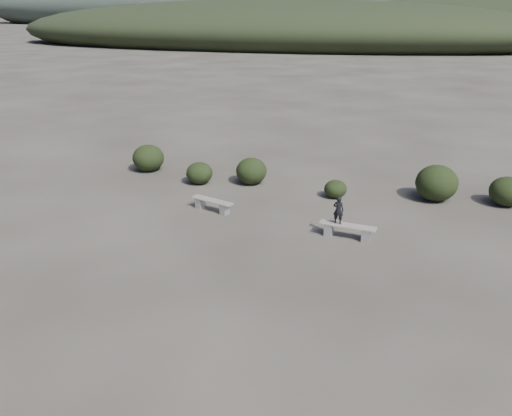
% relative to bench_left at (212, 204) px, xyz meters
% --- Properties ---
extents(ground, '(1200.00, 1200.00, 0.00)m').
position_rel_bench_left_xyz_m(ground, '(2.68, -5.39, -0.26)').
color(ground, '#322E27').
rests_on(ground, ground).
extents(bench_left, '(1.74, 0.82, 0.43)m').
position_rel_bench_left_xyz_m(bench_left, '(0.00, 0.00, 0.00)').
color(bench_left, slate).
rests_on(bench_left, ground).
extents(bench_right, '(1.85, 0.54, 0.46)m').
position_rel_bench_left_xyz_m(bench_right, '(5.04, -0.89, 0.02)').
color(bench_right, slate).
rests_on(bench_right, ground).
extents(seated_person, '(0.36, 0.25, 0.93)m').
position_rel_bench_left_xyz_m(seated_person, '(4.70, -0.86, 0.66)').
color(seated_person, black).
rests_on(seated_person, bench_right).
extents(shrub_a, '(1.11, 1.11, 0.91)m').
position_rel_bench_left_xyz_m(shrub_a, '(-1.67, 2.74, 0.20)').
color(shrub_a, black).
rests_on(shrub_a, ground).
extents(shrub_b, '(1.30, 1.30, 1.11)m').
position_rel_bench_left_xyz_m(shrub_b, '(0.44, 3.35, 0.30)').
color(shrub_b, black).
rests_on(shrub_b, ground).
extents(shrub_c, '(0.88, 0.88, 0.71)m').
position_rel_bench_left_xyz_m(shrub_c, '(4.09, 2.73, 0.09)').
color(shrub_c, black).
rests_on(shrub_c, ground).
extents(shrub_d, '(1.59, 1.59, 1.39)m').
position_rel_bench_left_xyz_m(shrub_d, '(7.83, 3.60, 0.43)').
color(shrub_d, black).
rests_on(shrub_d, ground).
extents(shrub_e, '(1.32, 1.32, 1.10)m').
position_rel_bench_left_xyz_m(shrub_e, '(10.37, 3.82, 0.29)').
color(shrub_e, black).
rests_on(shrub_e, ground).
extents(shrub_f, '(1.42, 1.42, 1.20)m').
position_rel_bench_left_xyz_m(shrub_f, '(-4.60, 3.71, 0.34)').
color(shrub_f, black).
rests_on(shrub_f, ground).
extents(mountain_ridges, '(500.00, 400.00, 56.00)m').
position_rel_bench_left_xyz_m(mountain_ridges, '(-4.80, 333.67, 10.58)').
color(mountain_ridges, black).
rests_on(mountain_ridges, ground).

